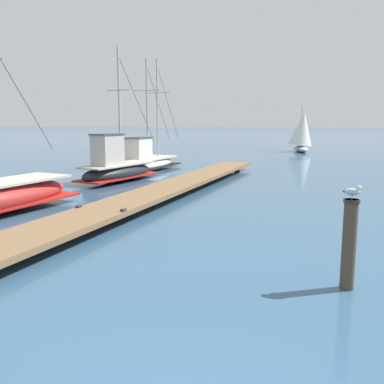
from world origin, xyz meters
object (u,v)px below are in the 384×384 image
(fishing_boat_3, at_px, (144,161))
(perched_seagull, at_px, (352,191))
(fishing_boat_1, at_px, (116,168))
(mooring_piling, at_px, (349,243))
(distant_sailboat, at_px, (302,131))

(fishing_boat_3, xyz_separation_m, perched_seagull, (11.01, -17.23, 1.26))
(fishing_boat_1, xyz_separation_m, mooring_piling, (10.51, -12.02, 0.15))
(mooring_piling, distance_m, perched_seagull, 0.98)
(mooring_piling, bearing_deg, fishing_boat_3, 122.60)
(perched_seagull, relative_size, distant_sailboat, 0.08)
(mooring_piling, height_order, perched_seagull, perched_seagull)
(fishing_boat_1, distance_m, mooring_piling, 15.97)
(fishing_boat_1, xyz_separation_m, fishing_boat_3, (-0.51, 5.21, -0.13))
(perched_seagull, distance_m, distant_sailboat, 36.97)
(perched_seagull, xyz_separation_m, distant_sailboat, (-1.79, 36.93, 0.21))
(fishing_boat_3, relative_size, perched_seagull, 22.30)
(fishing_boat_1, bearing_deg, distant_sailboat, 70.73)
(fishing_boat_3, bearing_deg, fishing_boat_1, -84.40)
(fishing_boat_1, height_order, perched_seagull, fishing_boat_1)
(mooring_piling, xyz_separation_m, perched_seagull, (-0.01, 0.00, 0.98))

